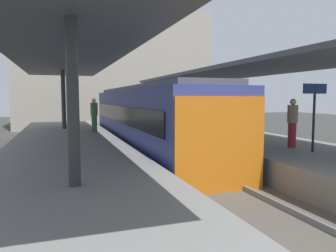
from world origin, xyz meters
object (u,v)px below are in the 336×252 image
(platform_sign, at_px, (314,102))
(passenger_near_bench, at_px, (94,115))
(platform_bench, at_px, (240,123))
(passenger_mid_platform, at_px, (292,122))
(commuter_train, at_px, (146,119))

(platform_sign, distance_m, passenger_near_bench, 10.44)
(platform_bench, relative_size, passenger_mid_platform, 0.81)
(platform_sign, bearing_deg, passenger_near_bench, 125.63)
(platform_bench, relative_size, passenger_near_bench, 0.81)
(commuter_train, height_order, passenger_near_bench, commuter_train)
(platform_bench, bearing_deg, commuter_train, 167.50)
(passenger_near_bench, bearing_deg, platform_sign, -54.37)
(platform_bench, height_order, platform_sign, platform_sign)
(platform_sign, bearing_deg, platform_bench, 80.37)
(platform_bench, xyz_separation_m, passenger_near_bench, (-7.08, 2.47, 0.44))
(commuter_train, bearing_deg, passenger_mid_platform, -58.11)
(platform_sign, relative_size, passenger_near_bench, 1.27)
(commuter_train, xyz_separation_m, platform_bench, (4.72, -1.05, -0.26))
(commuter_train, height_order, platform_sign, commuter_train)
(commuter_train, relative_size, passenger_mid_platform, 8.96)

